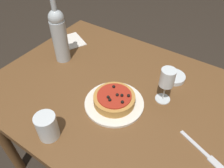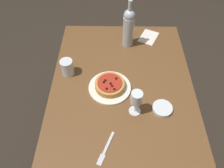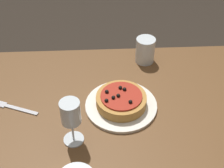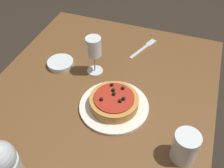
{
  "view_description": "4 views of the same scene",
  "coord_description": "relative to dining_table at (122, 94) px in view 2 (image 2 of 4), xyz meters",
  "views": [
    {
      "loc": [
        0.38,
        -0.62,
        1.48
      ],
      "look_at": [
        -0.01,
        -0.04,
        0.83
      ],
      "focal_mm": 35.0,
      "sensor_mm": 36.0,
      "label": 1
    },
    {
      "loc": [
        0.87,
        -0.05,
        1.82
      ],
      "look_at": [
        0.06,
        -0.06,
        0.83
      ],
      "focal_mm": 35.0,
      "sensor_mm": 36.0,
      "label": 2
    },
    {
      "loc": [
        0.1,
        0.73,
        1.57
      ],
      "look_at": [
        0.06,
        -0.14,
        0.81
      ],
      "focal_mm": 50.0,
      "sensor_mm": 36.0,
      "label": 3
    },
    {
      "loc": [
        -0.58,
        -0.29,
        1.51
      ],
      "look_at": [
        0.06,
        -0.06,
        0.83
      ],
      "focal_mm": 42.0,
      "sensor_mm": 36.0,
      "label": 4
    }
  ],
  "objects": [
    {
      "name": "pizza",
      "position": [
        0.03,
        -0.08,
        0.13
      ],
      "size": [
        0.18,
        0.18,
        0.06
      ],
      "color": "#BC843D",
      "rests_on": "dinner_plate"
    },
    {
      "name": "ground_plane",
      "position": [
        0.0,
        0.0,
        -0.65
      ],
      "size": [
        14.0,
        14.0,
        0.0
      ],
      "primitive_type": "plane",
      "color": "#2D261E"
    },
    {
      "name": "paper_napkin",
      "position": [
        -0.47,
        0.21,
        0.1
      ],
      "size": [
        0.2,
        0.18,
        0.0
      ],
      "color": "silver",
      "rests_on": "dining_table"
    },
    {
      "name": "fork",
      "position": [
        0.43,
        -0.09,
        0.1
      ],
      "size": [
        0.18,
        0.09,
        0.0
      ],
      "rotation": [
        0.0,
        0.0,
        -0.38
      ],
      "color": "silver",
      "rests_on": "dining_table"
    },
    {
      "name": "side_bowl",
      "position": [
        0.18,
        0.23,
        0.11
      ],
      "size": [
        0.12,
        0.12,
        0.02
      ],
      "color": "silver",
      "rests_on": "dining_table"
    },
    {
      "name": "wine_glass",
      "position": [
        0.2,
        0.07,
        0.22
      ],
      "size": [
        0.07,
        0.07,
        0.17
      ],
      "color": "silver",
      "rests_on": "dining_table"
    },
    {
      "name": "water_cup",
      "position": [
        -0.09,
        -0.35,
        0.15
      ],
      "size": [
        0.08,
        0.08,
        0.11
      ],
      "color": "silver",
      "rests_on": "dining_table"
    },
    {
      "name": "dinner_plate",
      "position": [
        0.03,
        -0.08,
        0.1
      ],
      "size": [
        0.26,
        0.26,
        0.01
      ],
      "color": "white",
      "rests_on": "dining_table"
    },
    {
      "name": "wine_bottle",
      "position": [
        -0.39,
        0.05,
        0.25
      ],
      "size": [
        0.08,
        0.08,
        0.35
      ],
      "color": "#B2BCC1",
      "rests_on": "dining_table"
    },
    {
      "name": "dining_table",
      "position": [
        0.0,
        0.0,
        0.0
      ],
      "size": [
        1.21,
        0.9,
        0.75
      ],
      "color": "brown",
      "rests_on": "ground_plane"
    }
  ]
}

